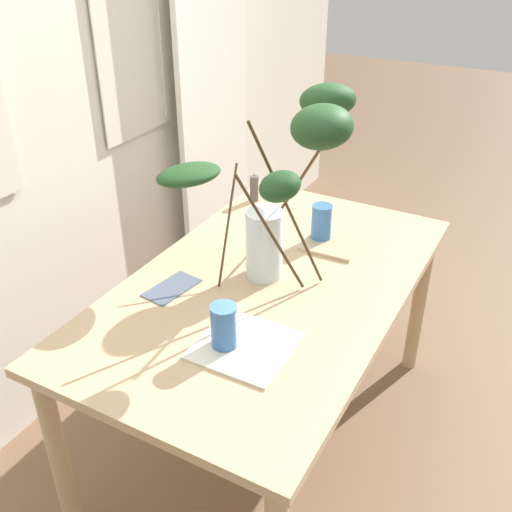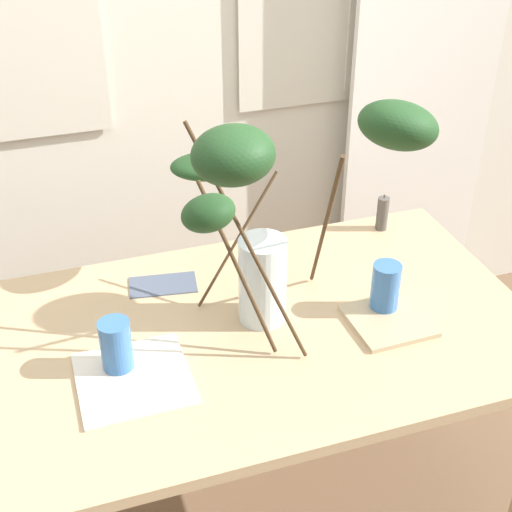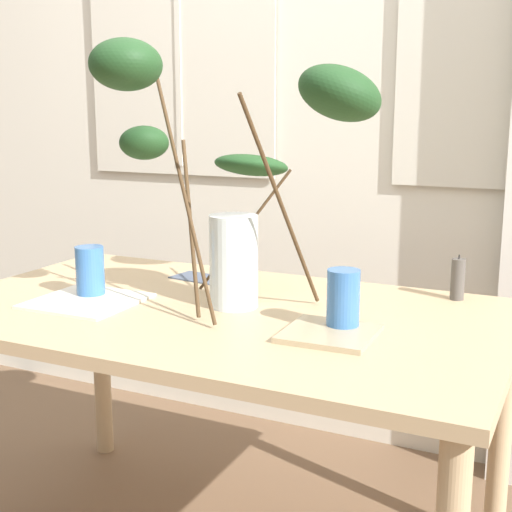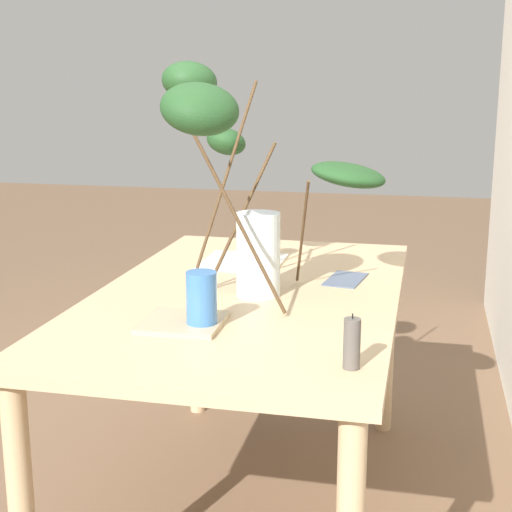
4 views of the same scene
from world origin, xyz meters
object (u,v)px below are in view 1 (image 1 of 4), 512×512
at_px(drinking_glass_blue_right, 321,223).
at_px(pillar_candle, 254,189).
at_px(plate_square_left, 245,346).
at_px(plate_square_right, 333,243).
at_px(drinking_glass_blue_left, 224,327).
at_px(vase_with_branches, 279,172).
at_px(dining_table, 269,302).

distance_m(drinking_glass_blue_right, pillar_candle, 0.45).
height_order(drinking_glass_blue_right, plate_square_left, drinking_glass_blue_right).
distance_m(plate_square_right, pillar_candle, 0.50).
bearing_deg(plate_square_left, drinking_glass_blue_left, 116.48).
bearing_deg(vase_with_branches, plate_square_right, -17.69).
xyz_separation_m(vase_with_branches, drinking_glass_blue_right, (0.30, -0.04, -0.31)).
bearing_deg(pillar_candle, vase_with_branches, -143.77).
relative_size(plate_square_left, pillar_candle, 2.16).
bearing_deg(dining_table, drinking_glass_blue_right, -5.78).
bearing_deg(plate_square_right, drinking_glass_blue_right, 77.91).
xyz_separation_m(dining_table, drinking_glass_blue_left, (-0.38, -0.05, 0.16)).
bearing_deg(pillar_candle, plate_square_left, -152.67).
distance_m(dining_table, plate_square_left, 0.37).
xyz_separation_m(drinking_glass_blue_left, plate_square_left, (0.03, -0.05, -0.07)).
xyz_separation_m(vase_with_branches, drinking_glass_blue_left, (-0.43, -0.05, -0.31)).
relative_size(drinking_glass_blue_left, plate_square_left, 0.53).
distance_m(drinking_glass_blue_left, plate_square_right, 0.73).
bearing_deg(dining_table, pillar_candle, 33.32).
xyz_separation_m(vase_with_branches, plate_square_left, (-0.41, -0.10, -0.38)).
bearing_deg(plate_square_right, dining_table, 165.13).
bearing_deg(vase_with_branches, drinking_glass_blue_left, -173.61).
xyz_separation_m(drinking_glass_blue_left, pillar_candle, (0.93, 0.41, -0.01)).
distance_m(drinking_glass_blue_left, drinking_glass_blue_right, 0.74).
height_order(dining_table, drinking_glass_blue_left, drinking_glass_blue_left).
distance_m(dining_table, drinking_glass_blue_left, 0.41).
relative_size(vase_with_branches, pillar_candle, 5.94).
relative_size(drinking_glass_blue_left, drinking_glass_blue_right, 0.97).
bearing_deg(dining_table, drinking_glass_blue_left, -172.68).
height_order(dining_table, drinking_glass_blue_right, drinking_glass_blue_right).
bearing_deg(vase_with_branches, dining_table, -179.72).
bearing_deg(plate_square_left, pillar_candle, 27.33).
relative_size(drinking_glass_blue_right, plate_square_left, 0.54).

